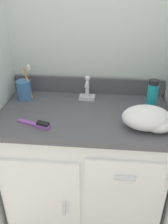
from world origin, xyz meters
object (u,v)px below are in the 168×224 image
Objects in this scene: toothbrush_cup at (24,90)px; hairbrush at (38,124)px; hand_towel at (149,119)px; shaving_cream_can at (152,96)px.

toothbrush_cup is 0.32m from hairbrush.
shaving_cream_can is at bearing 79.30° from hand_towel.
shaving_cream_can is 0.60m from hairbrush.
toothbrush_cup reaches higher than hairbrush.
shaving_cream_can is (0.71, -0.07, 0.03)m from toothbrush_cup.
shaving_cream_can reaches higher than hairbrush.
hand_towel is at bearing -100.70° from shaving_cream_can.
toothbrush_cup is at bearing 159.36° from hand_towel.
hairbrush is at bearing -61.83° from toothbrush_cup.
shaving_cream_can reaches higher than hand_towel.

